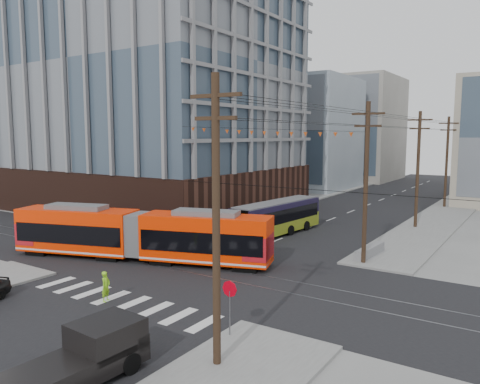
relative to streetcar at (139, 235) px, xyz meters
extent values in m
plane|color=slate|center=(5.15, -3.48, -1.81)|extent=(160.00, 160.00, 0.00)
cube|color=#381E16|center=(-16.85, 19.52, 12.49)|extent=(30.00, 25.00, 28.60)
cube|color=#8C99A5|center=(-11.85, 48.52, 7.19)|extent=(18.00, 16.00, 18.00)
cube|color=gray|center=(-8.85, 68.52, 8.19)|extent=(16.00, 18.00, 20.00)
cylinder|color=black|center=(13.65, -9.48, 3.69)|extent=(0.30, 0.30, 11.00)
cylinder|color=black|center=(13.65, 52.52, 3.69)|extent=(0.30, 0.30, 11.00)
imported|color=#959595|center=(-0.01, 12.38, -1.13)|extent=(2.28, 4.36, 1.37)
imported|color=silver|center=(-0.59, 16.18, -1.15)|extent=(3.50, 4.92, 1.32)
imported|color=#535B63|center=(-0.12, 20.80, -1.21)|extent=(2.91, 4.66, 1.20)
imported|color=#8EDE20|center=(4.54, -6.99, -1.00)|extent=(0.53, 0.68, 1.63)
cube|color=gray|center=(13.45, 9.55, -1.40)|extent=(1.22, 4.19, 0.83)
camera|label=1|loc=(23.66, -23.15, 6.99)|focal=35.00mm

